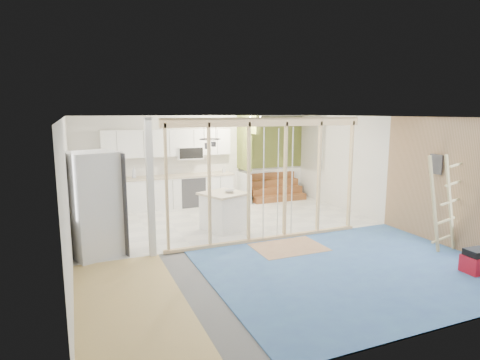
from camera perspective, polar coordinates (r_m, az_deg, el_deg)
name	(u,v)px	position (r m, az deg, el deg)	size (l,w,h in m)	color
room	(254,181)	(8.17, 2.01, -0.20)	(7.01, 8.01, 2.61)	slate
floor_overlays	(256,241)	(8.57, 2.24, -8.62)	(7.00, 8.00, 0.03)	silver
stud_frame	(244,169)	(8.04, 0.62, 1.64)	(4.66, 0.14, 2.60)	#DDC687
base_cabinets	(147,196)	(11.05, -13.04, -2.25)	(4.45, 2.24, 0.93)	white
upper_cabinets	(170,144)	(11.45, -9.88, 5.11)	(3.60, 0.41, 0.85)	white
green_partition	(265,170)	(12.36, 3.55, 1.48)	(2.25, 1.51, 2.60)	olive
pot_rack	(210,141)	(9.73, -4.28, 5.49)	(0.52, 0.52, 0.72)	black
sheathing_panel	(463,186)	(8.78, 29.10, -0.74)	(0.02, 4.00, 2.60)	tan
electrical_panel	(436,164)	(9.07, 26.13, 2.03)	(0.04, 0.30, 0.40)	#3D3D42
ceiling_light	(255,118)	(11.36, 2.16, 8.85)	(0.32, 0.32, 0.08)	#FFEABF
fridge	(94,205)	(7.96, -20.04, -3.32)	(1.12, 1.08, 1.98)	silver
island	(224,211)	(9.25, -2.34, -4.49)	(1.17, 1.17, 0.88)	white
bowl	(230,191)	(9.15, -1.50, -1.61)	(0.24, 0.24, 0.06)	beige
soap_bottle_a	(134,173)	(11.21, -14.86, 1.04)	(0.12, 0.12, 0.30)	silver
soap_bottle_b	(224,170)	(11.83, -2.32, 1.50)	(0.08, 0.08, 0.18)	silver
toolbox	(477,262)	(7.98, 30.65, -9.97)	(0.46, 0.35, 0.42)	#B0101E
ladder	(444,204)	(8.61, 27.04, -3.00)	(1.02, 0.07, 1.90)	tan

